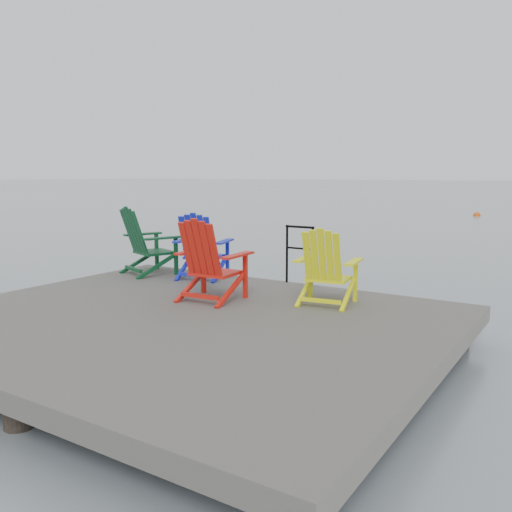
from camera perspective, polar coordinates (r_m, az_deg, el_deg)
The scene contains 8 objects.
ground at distance 6.69m, azimuth -7.56°, elevation -10.42°, with size 400.00×400.00×0.00m, color slate.
dock at distance 6.59m, azimuth -7.62°, elevation -7.56°, with size 6.00×5.00×1.40m.
handrail at distance 8.30m, azimuth 4.61°, elevation 0.74°, with size 0.48×0.04×0.90m.
chair_green at distance 9.27m, azimuth -11.48°, elevation 1.55°, with size 1.07×1.02×1.11m.
chair_blue at distance 8.74m, azimuth -5.80°, elevation 1.04°, with size 0.99×0.94×1.05m.
chair_red at distance 7.20m, azimuth -4.92°, elevation -0.43°, with size 0.90×0.84×1.09m.
chair_yellow at distance 7.01m, azimuth 7.39°, elevation -1.13°, with size 0.87×0.82×0.99m.
buoy_b at distance 30.98m, azimuth 22.22°, elevation 3.94°, with size 0.38×0.38×0.38m, color #D44A0C.
Camera 1 is at (4.12, -4.81, 2.17)m, focal length 38.00 mm.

